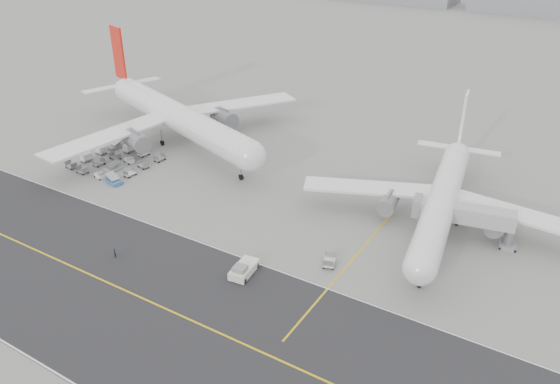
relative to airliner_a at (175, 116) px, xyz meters
The scene contains 9 objects.
ground 39.78m from the airliner_a, 48.49° to the right, with size 700.00×700.00×0.00m, color gray.
taxiway 57.00m from the airliner_a, 56.77° to the right, with size 220.00×59.00×0.03m.
airliner_a is the anchor object (origin of this frame).
airliner_b 64.41m from the airliner_a, ahead, with size 49.44×50.33×17.44m.
pushback_tug 56.06m from the airliner_a, 38.89° to the right, with size 3.34×7.43×2.10m.
jet_bridge 69.53m from the airliner_a, ahead, with size 17.47×6.47×6.51m.
gse_cluster 18.36m from the airliner_a, 100.69° to the right, with size 21.09×20.34×1.88m, color gray, non-canonical shape.
stray_dolly 59.92m from the airliner_a, 26.07° to the right, with size 1.72×2.80×1.72m, color silver, non-canonical shape.
ground_crew_a 48.48m from the airliner_a, 60.96° to the right, with size 0.60×0.40×1.65m, color black.
Camera 1 is at (57.44, -60.56, 49.89)m, focal length 35.00 mm.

